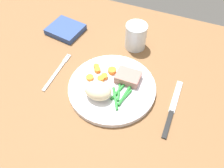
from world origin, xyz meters
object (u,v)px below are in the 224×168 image
object	(u,v)px
fork	(57,72)
water_glass	(136,38)
dinner_plate	(112,88)
meat_portion	(128,77)
knife	(172,109)
napkin	(66,29)

from	to	relation	value
fork	water_glass	xyz separation A→B (cm)	(19.23, 21.08, 3.66)
dinner_plate	water_glass	xyz separation A→B (cm)	(0.28, 20.83, 3.06)
meat_portion	fork	world-z (taller)	meat_portion
meat_portion	fork	distance (cm)	23.07
meat_portion	knife	world-z (taller)	meat_portion
meat_portion	fork	size ratio (longest dim) A/B	0.43
water_glass	napkin	distance (cm)	26.66
fork	napkin	world-z (taller)	napkin
meat_portion	knife	distance (cm)	15.90
meat_portion	napkin	xyz separation A→B (cm)	(-29.67, 14.47, -1.81)
meat_portion	napkin	size ratio (longest dim) A/B	0.61
dinner_plate	meat_portion	world-z (taller)	meat_portion
water_glass	meat_portion	bearing A→B (deg)	-78.94
knife	napkin	xyz separation A→B (cm)	(-44.72, 18.89, 0.82)
dinner_plate	meat_portion	xyz separation A→B (cm)	(3.54, 4.13, 2.04)
dinner_plate	water_glass	distance (cm)	21.05
meat_portion	water_glass	xyz separation A→B (cm)	(-3.26, 16.70, 1.03)
dinner_plate	knife	xyz separation A→B (cm)	(18.59, -0.29, -0.60)
knife	fork	bearing A→B (deg)	-179.28
dinner_plate	fork	bearing A→B (deg)	-179.22
dinner_plate	meat_portion	bearing A→B (deg)	49.40
knife	water_glass	distance (cm)	28.19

